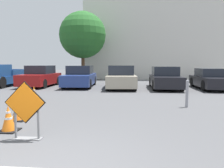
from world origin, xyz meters
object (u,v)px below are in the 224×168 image
traffic_cone_fifth (34,94)px  parked_car_fourth (165,78)px  road_closed_sign (25,108)px  parked_car_nearest (40,77)px  parked_car_third (121,78)px  parked_car_fifth (210,79)px  bollard_nearest (187,93)px  traffic_cone_third (24,102)px  traffic_cone_second (18,110)px  traffic_cone_fourth (26,98)px  traffic_cone_nearest (8,119)px  parked_car_second (80,77)px

traffic_cone_fifth → parked_car_fourth: (6.56, 5.77, 0.35)m
road_closed_sign → parked_car_fourth: 11.45m
parked_car_nearest → parked_car_third: size_ratio=0.89×
parked_car_fifth → traffic_cone_fifth: bearing=33.1°
parked_car_third → bollard_nearest: bearing=110.2°
traffic_cone_third → bollard_nearest: size_ratio=0.73×
traffic_cone_second → bollard_nearest: bollard_nearest is taller
traffic_cone_third → traffic_cone_fourth: bearing=111.9°
traffic_cone_fifth → parked_car_third: size_ratio=0.15×
traffic_cone_third → traffic_cone_fourth: traffic_cone_third is taller
traffic_cone_second → bollard_nearest: (5.48, 2.43, 0.27)m
road_closed_sign → traffic_cone_third: size_ratio=1.66×
parked_car_third → parked_car_fifth: size_ratio=1.02×
parked_car_nearest → parked_car_fifth: 11.96m
traffic_cone_second → parked_car_fifth: (8.61, 8.94, 0.35)m
traffic_cone_nearest → bollard_nearest: bollard_nearest is taller
road_closed_sign → bollard_nearest: (4.44, 4.02, -0.14)m
traffic_cone_fifth → parked_car_nearest: (-2.40, 6.32, 0.37)m
parked_car_fifth → bollard_nearest: (-3.12, -6.52, -0.08)m
traffic_cone_third → road_closed_sign: bearing=-62.0°
parked_car_nearest → parked_car_third: (5.97, -0.51, 0.01)m
parked_car_nearest → parked_car_fourth: 8.98m
traffic_cone_third → parked_car_second: bearing=90.5°
traffic_cone_second → road_closed_sign: bearing=-56.9°
parked_car_nearest → parked_car_fourth: parked_car_nearest is taller
parked_car_fifth → parked_car_third: bearing=1.9°
road_closed_sign → parked_car_second: parked_car_second is taller
parked_car_third → road_closed_sign: bearing=78.0°
road_closed_sign → parked_car_third: parked_car_third is taller
traffic_cone_second → bollard_nearest: bearing=23.9°
parked_car_fifth → traffic_cone_nearest: bearing=52.1°
traffic_cone_fourth → road_closed_sign: bearing=-63.7°
traffic_cone_fourth → traffic_cone_nearest: bearing=-71.2°
parked_car_fourth → bollard_nearest: (-0.14, -6.47, -0.12)m
traffic_cone_fourth → parked_car_third: 7.76m
traffic_cone_fourth → parked_car_fourth: (6.32, 6.96, 0.35)m
road_closed_sign → bollard_nearest: road_closed_sign is taller
traffic_cone_third → traffic_cone_nearest: bearing=-72.8°
parked_car_nearest → parked_car_fourth: bearing=176.8°
traffic_cone_second → traffic_cone_fourth: bearing=110.0°
road_closed_sign → parked_car_second: size_ratio=0.28×
traffic_cone_fifth → bollard_nearest: bollard_nearest is taller
parked_car_nearest → traffic_cone_fourth: bearing=109.7°
traffic_cone_nearest → parked_car_fourth: (5.30, 9.95, 0.37)m
traffic_cone_fifth → road_closed_sign: bearing=-67.2°
parked_car_second → bollard_nearest: parked_car_second is taller
traffic_cone_third → parked_car_fourth: size_ratio=0.17×
parked_car_fifth → parked_car_fourth: bearing=2.7°
traffic_cone_second → parked_car_nearest: bearing=109.5°
road_closed_sign → traffic_cone_fifth: (-1.98, 4.72, -0.36)m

